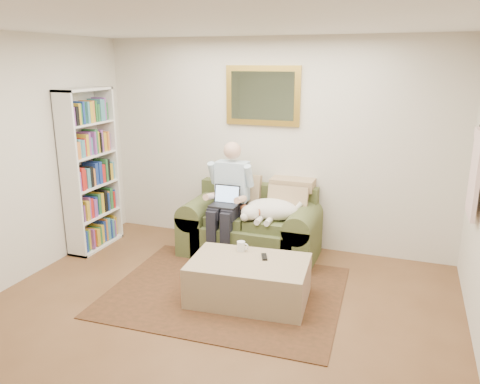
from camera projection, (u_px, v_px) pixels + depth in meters
The scene contains 12 objects.
room_shell at pixel (202, 186), 3.90m from camera, with size 4.51×5.00×2.61m.
rug at pixel (226, 291), 4.85m from camera, with size 2.34×1.87×0.01m, color #342515.
sofa at pixel (251, 232), 5.76m from camera, with size 1.64×0.83×0.99m.
seated_man at pixel (227, 201), 5.59m from camera, with size 0.54×0.77×1.38m, color #8CB8D8, non-canonical shape.
laptop at pixel (225, 200), 5.52m from camera, with size 0.32×0.25×0.23m.
sleeping_dog at pixel (272, 209), 5.49m from camera, with size 0.68×0.43×0.25m, color white, non-canonical shape.
ottoman at pixel (249, 280), 4.64m from camera, with size 1.15×0.73×0.42m, color tan.
coffee_mug at pixel (241, 246), 4.82m from camera, with size 0.08×0.08×0.10m, color white.
tv_remote at pixel (264, 257), 4.65m from camera, with size 0.05×0.15×0.02m, color black.
bookshelf at pixel (90, 170), 5.80m from camera, with size 0.28×0.80×2.00m, color white, non-canonical shape.
wall_mirror at pixel (263, 96), 5.70m from camera, with size 0.94×0.04×0.72m.
hanging_shirt at pixel (476, 169), 4.29m from camera, with size 0.06×0.52×0.90m, color #F6CDCB, non-canonical shape.
Camera 1 is at (1.58, -3.08, 2.31)m, focal length 35.00 mm.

